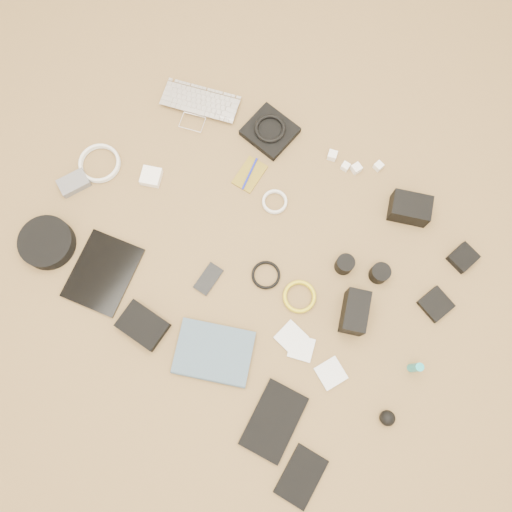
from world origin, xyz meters
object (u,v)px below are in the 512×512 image
Objects in this scene: tablet at (103,273)px; headphone_case at (47,243)px; phone at (208,279)px; paperback at (208,381)px; dslr_camera at (410,208)px; laptop at (197,111)px.

tablet is 0.22m from headphone_case.
tablet is 0.35m from phone.
phone is 0.43× the size of paperback.
dslr_camera reaches higher than phone.
dslr_camera is at bearing 34.03° from tablet.
tablet is 1.38× the size of headphone_case.
headphone_case is at bearing -161.90° from dslr_camera.
laptop is 2.15× the size of dslr_camera.
phone is at bearing 18.81° from tablet.
headphone_case is 0.71m from paperback.
tablet is at bearing 8.83° from headphone_case.
headphone_case is (-0.51, -0.23, 0.02)m from phone.
paperback is (0.50, -0.07, 0.01)m from tablet.
dslr_camera reaches higher than headphone_case.
tablet is 1.04× the size of paperback.
laptop is 0.63m from phone.
headphone_case reaches higher than laptop.
headphone_case is (-0.92, -0.82, -0.01)m from dslr_camera.
dslr_camera is (0.82, 0.13, 0.03)m from laptop.
laptop is at bearing 128.48° from phone.
phone is 0.33m from paperback.
laptop is at bearing 15.11° from paperback.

